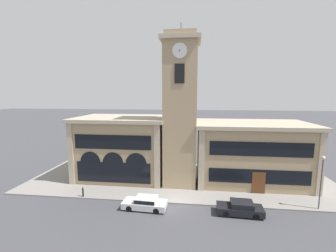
% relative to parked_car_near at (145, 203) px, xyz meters
% --- Properties ---
extents(ground_plane, '(300.00, 300.00, 0.00)m').
position_rel_parked_car_near_xyz_m(ground_plane, '(3.11, 1.31, -0.67)').
color(ground_plane, '#424247').
extents(sidewalk_kerb, '(40.61, 13.79, 0.15)m').
position_rel_parked_car_near_xyz_m(sidewalk_kerb, '(3.11, 8.20, -0.59)').
color(sidewalk_kerb, gray).
rests_on(sidewalk_kerb, ground_plane).
extents(clock_tower, '(4.74, 4.74, 20.12)m').
position_rel_parked_car_near_xyz_m(clock_tower, '(3.11, 6.89, 8.84)').
color(clock_tower, tan).
rests_on(clock_tower, ground_plane).
extents(town_hall_left_wing, '(12.52, 8.93, 8.55)m').
position_rel_parked_car_near_xyz_m(town_hall_left_wing, '(-5.12, 8.95, 3.63)').
color(town_hall_left_wing, tan).
rests_on(town_hall_left_wing, ground_plane).
extents(town_hall_right_wing, '(14.68, 8.93, 8.01)m').
position_rel_parked_car_near_xyz_m(town_hall_right_wing, '(12.42, 8.95, 3.36)').
color(town_hall_right_wing, tan).
rests_on(town_hall_right_wing, ground_plane).
extents(parked_car_near, '(4.55, 2.04, 1.27)m').
position_rel_parked_car_near_xyz_m(parked_car_near, '(0.00, 0.00, 0.00)').
color(parked_car_near, silver).
rests_on(parked_car_near, ground_plane).
extents(parked_car_mid, '(4.48, 1.98, 1.35)m').
position_rel_parked_car_near_xyz_m(parked_car_mid, '(9.46, 0.00, 0.04)').
color(parked_car_mid, black).
rests_on(parked_car_mid, ground_plane).
extents(street_lamp, '(0.36, 0.36, 5.50)m').
position_rel_parked_car_near_xyz_m(street_lamp, '(17.53, 1.80, 3.11)').
color(street_lamp, '#4C4C51').
rests_on(street_lamp, sidewalk_kerb).
extents(bollard, '(0.18, 0.18, 1.06)m').
position_rel_parked_car_near_xyz_m(bollard, '(-7.56, 1.63, 0.00)').
color(bollard, black).
rests_on(bollard, sidewalk_kerb).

